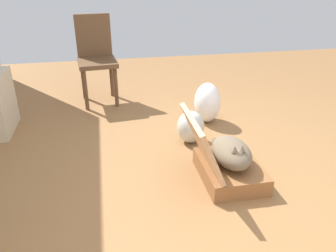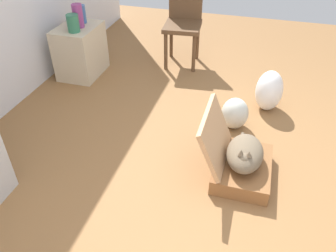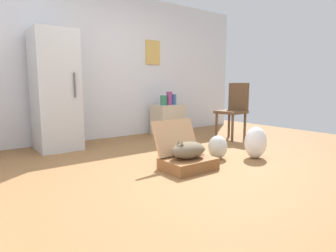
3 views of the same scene
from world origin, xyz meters
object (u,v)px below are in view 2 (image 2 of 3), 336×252
(vase_short, at_px, (82,14))
(vase_tall, at_px, (73,23))
(plastic_bag_white, at_px, (235,113))
(side_table, at_px, (81,51))
(suitcase_base, at_px, (242,169))
(cat, at_px, (245,153))
(chair, at_px, (184,19))
(vase_round, at_px, (78,16))
(plastic_bag_clear, at_px, (269,91))

(vase_short, bearing_deg, vase_tall, -172.23)
(vase_tall, distance_m, vase_short, 0.28)
(plastic_bag_white, xyz_separation_m, side_table, (0.59, 1.89, 0.14))
(suitcase_base, distance_m, cat, 0.16)
(plastic_bag_white, bearing_deg, chair, 33.08)
(vase_round, bearing_deg, side_table, 90.00)
(vase_short, bearing_deg, side_table, 175.74)
(suitcase_base, xyz_separation_m, vase_short, (1.37, 2.03, 0.62))
(vase_short, bearing_deg, suitcase_base, -124.03)
(plastic_bag_clear, xyz_separation_m, vase_round, (0.17, 2.14, 0.50))
(suitcase_base, distance_m, side_table, 2.39)
(side_table, distance_m, vase_short, 0.42)
(cat, relative_size, plastic_bag_clear, 1.22)
(plastic_bag_clear, relative_size, vase_round, 1.65)
(vase_tall, bearing_deg, vase_short, 7.77)
(suitcase_base, distance_m, chair, 2.19)
(suitcase_base, xyz_separation_m, side_table, (1.23, 2.04, 0.22))
(vase_round, bearing_deg, cat, -121.66)
(plastic_bag_white, bearing_deg, side_table, 72.66)
(vase_short, bearing_deg, plastic_bag_clear, -98.28)
(suitcase_base, relative_size, vase_tall, 3.10)
(suitcase_base, relative_size, vase_short, 2.88)
(cat, bearing_deg, chair, 26.98)
(plastic_bag_clear, height_order, chair, chair)
(side_table, height_order, chair, chair)
(cat, distance_m, plastic_bag_clear, 1.07)
(chair, bearing_deg, suitcase_base, -68.43)
(vase_tall, xyz_separation_m, vase_round, (0.14, 0.01, 0.03))
(suitcase_base, height_order, cat, cat)
(plastic_bag_clear, distance_m, vase_short, 2.24)
(suitcase_base, bearing_deg, chair, 27.05)
(plastic_bag_white, xyz_separation_m, plastic_bag_clear, (0.42, -0.28, 0.06))
(suitcase_base, relative_size, chair, 0.58)
(plastic_bag_white, relative_size, chair, 0.31)
(vase_short, bearing_deg, cat, -124.13)
(cat, height_order, side_table, side_table)
(suitcase_base, xyz_separation_m, vase_tall, (1.09, 1.99, 0.61))
(plastic_bag_white, relative_size, side_table, 0.53)
(vase_tall, height_order, vase_short, vase_short)
(cat, height_order, vase_short, vase_short)
(plastic_bag_clear, height_order, vase_round, vase_round)
(cat, relative_size, vase_round, 2.03)
(side_table, relative_size, vase_tall, 3.12)
(cat, xyz_separation_m, side_table, (1.24, 2.04, 0.06))
(vase_tall, xyz_separation_m, vase_short, (0.28, 0.04, 0.01))
(cat, height_order, plastic_bag_clear, plastic_bag_clear)
(suitcase_base, height_order, vase_round, vase_round)
(side_table, distance_m, vase_round, 0.42)
(plastic_bag_clear, bearing_deg, chair, 52.63)
(vase_tall, relative_size, vase_short, 0.93)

